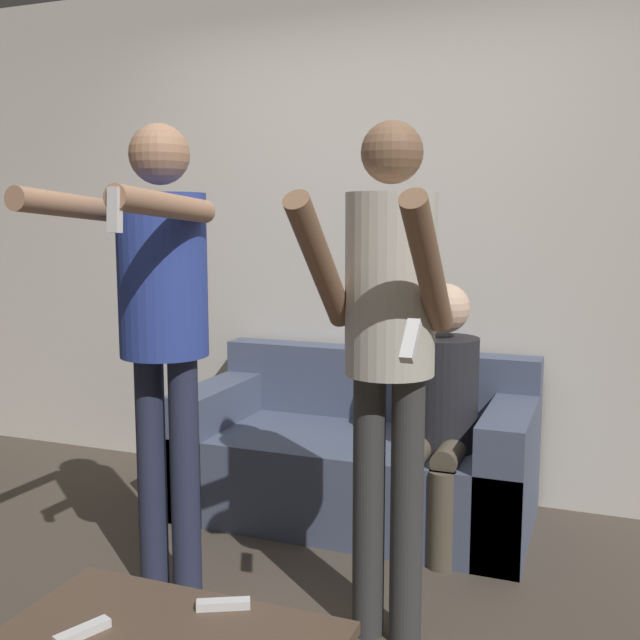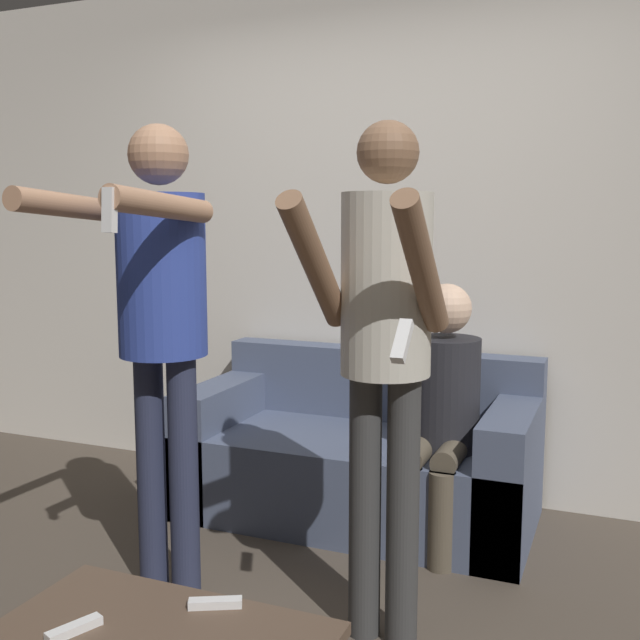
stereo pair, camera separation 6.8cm
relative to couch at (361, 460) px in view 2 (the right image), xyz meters
The scene contains 8 objects.
ground_plane 1.21m from the couch, 90.79° to the right, with size 14.00×14.00×0.00m, color #4C4238.
wall_back 1.16m from the couch, 92.11° to the left, with size 6.40×0.06×2.70m.
couch is the anchor object (origin of this frame).
person_standing_left 1.39m from the couch, 112.88° to the right, with size 0.44×0.70×1.77m.
person_standing_right 1.36m from the couch, 67.07° to the right, with size 0.41×0.59×1.74m.
person_seated 0.58m from the couch, 20.60° to the right, with size 0.31×0.53×1.15m.
remote_mid 1.86m from the couch, 94.76° to the right, with size 0.09×0.15×0.02m.
remote_far 1.60m from the couch, 85.57° to the right, with size 0.15×0.10×0.02m.
Camera 2 is at (1.16, -2.13, 1.43)m, focal length 42.00 mm.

